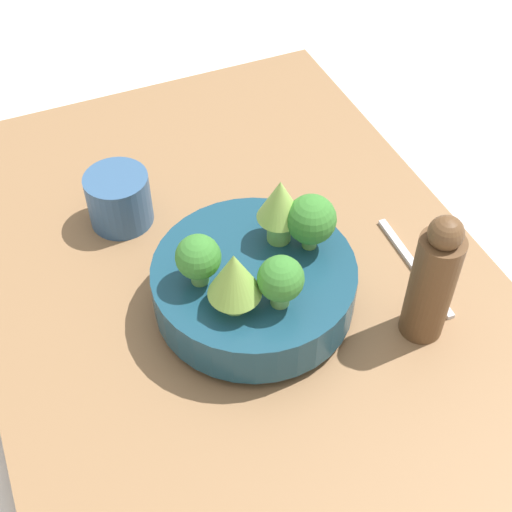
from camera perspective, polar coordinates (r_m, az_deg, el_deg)
name	(u,v)px	position (r m, az deg, el deg)	size (l,w,h in m)	color
ground_plane	(247,312)	(0.95, -0.75, -4.50)	(6.00, 6.00, 0.00)	silver
table	(246,302)	(0.94, -0.77, -3.73)	(1.00, 0.65, 0.04)	olive
bowl	(256,284)	(0.88, 0.00, -2.29)	(0.25, 0.25, 0.07)	navy
broccoli_floret_front	(311,220)	(0.85, 4.43, 2.89)	(0.06, 0.06, 0.08)	#6BA34C
broccoli_floret_left	(281,280)	(0.79, 1.99, -1.92)	(0.05, 0.05, 0.07)	#6BA34C
romanesco_piece_near	(280,204)	(0.84, 1.92, 4.15)	(0.06, 0.06, 0.09)	#7AB256
romanesco_piece_far	(234,277)	(0.77, -1.76, -1.68)	(0.06, 0.06, 0.08)	#7AB256
broccoli_floret_back	(198,258)	(0.81, -4.64, -0.17)	(0.05, 0.05, 0.07)	#6BA34C
cup	(119,199)	(1.01, -10.90, 4.50)	(0.09, 0.09, 0.08)	#33567F
pepper_mill	(433,281)	(0.84, 13.95, -1.94)	(0.05, 0.05, 0.19)	brown
fork	(414,266)	(0.97, 12.55, -0.81)	(0.19, 0.02, 0.01)	silver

